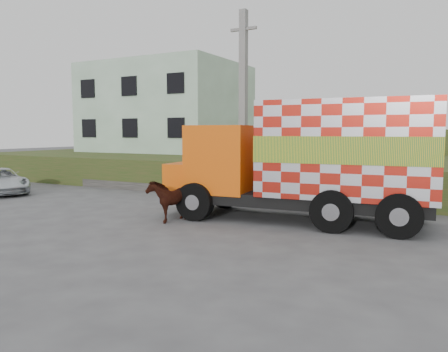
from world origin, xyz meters
The scene contains 9 objects.
ground centered at (0.00, 0.00, 0.00)m, with size 120.00×120.00×0.00m, color #474749.
embankment centered at (0.00, 10.00, 0.75)m, with size 40.00×12.00×1.50m, color #264818.
embankment_far centered at (0.00, 22.00, 1.50)m, with size 40.00×12.00×3.00m, color #264818.
retaining_strip centered at (-2.00, 4.20, 0.20)m, with size 16.00×0.50×0.40m, color #595651.
building centered at (-11.00, 13.00, 4.50)m, with size 10.00×8.00×6.00m, color silver.
utility_pole centered at (-1.00, 4.60, 4.08)m, with size 1.20×0.30×8.00m.
cargo_truck centered at (3.15, 0.87, 1.95)m, with size 8.71×3.61×3.79m.
cow centered at (-0.84, -1.08, 0.68)m, with size 0.73×1.60×1.35m, color black.
pedestrian centered at (1.32, 5.45, 2.43)m, with size 0.68×0.44×1.86m, color #292725.
Camera 1 is at (7.25, -12.56, 2.86)m, focal length 35.00 mm.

